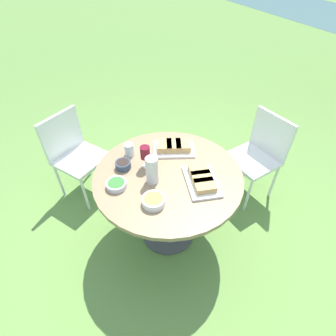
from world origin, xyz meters
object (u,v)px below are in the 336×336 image
at_px(wine_glass, 145,153).
at_px(handbag, 189,153).
at_px(water_pitcher, 152,170).
at_px(chair_near_right, 74,151).
at_px(chair_near_left, 259,151).
at_px(dining_table, 168,185).

xyz_separation_m(wine_glass, handbag, (-0.69, 0.79, -0.76)).
height_order(water_pitcher, wine_glass, water_pitcher).
height_order(chair_near_right, water_pitcher, water_pitcher).
xyz_separation_m(chair_near_right, handbag, (0.07, 1.27, -0.40)).
height_order(chair_near_left, water_pitcher, water_pitcher).
relative_size(chair_near_left, handbag, 2.42).
bearing_deg(chair_near_left, water_pitcher, -81.37).
height_order(chair_near_right, wine_glass, wine_glass).
xyz_separation_m(chair_near_left, handbag, (-0.69, -0.39, -0.40)).
height_order(dining_table, handbag, dining_table).
bearing_deg(chair_near_left, wine_glass, -89.76).
distance_m(chair_near_right, wine_glass, 0.98).
xyz_separation_m(dining_table, water_pitcher, (0.02, -0.14, 0.23)).
xyz_separation_m(water_pitcher, handbag, (-0.87, 0.80, -0.74)).
bearing_deg(chair_near_left, dining_table, -81.54).
bearing_deg(chair_near_right, wine_glass, 32.60).
bearing_deg(handbag, water_pitcher, -42.59).
xyz_separation_m(dining_table, chair_near_right, (-0.92, -0.61, -0.11)).
bearing_deg(chair_near_left, handbag, -150.41).
bearing_deg(wine_glass, dining_table, 38.37).
relative_size(dining_table, handbag, 3.10).
distance_m(chair_near_left, water_pitcher, 1.25).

